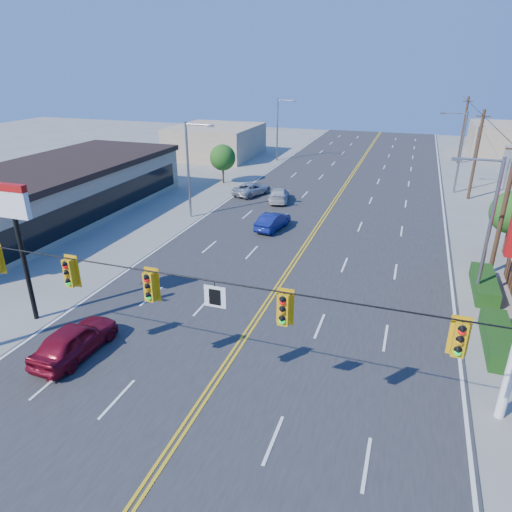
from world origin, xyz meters
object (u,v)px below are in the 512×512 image
(car_white, at_px, (279,195))
(car_silver, at_px, (252,189))
(pizza_hut_sign, at_px, (16,225))
(signal_span, at_px, (180,305))
(car_magenta, at_px, (75,341))
(car_blue, at_px, (273,222))

(car_white, distance_m, car_silver, 3.43)
(pizza_hut_sign, bearing_deg, signal_span, -20.19)
(pizza_hut_sign, distance_m, car_silver, 26.74)
(car_magenta, distance_m, car_white, 26.98)
(pizza_hut_sign, xyz_separation_m, car_magenta, (4.20, -2.00, -4.42))
(car_blue, relative_size, car_white, 0.92)
(car_magenta, distance_m, car_silver, 28.24)
(signal_span, relative_size, car_magenta, 5.42)
(pizza_hut_sign, xyz_separation_m, car_blue, (7.69, 17.17, -4.52))
(car_blue, xyz_separation_m, car_white, (-1.78, 7.76, -0.03))
(car_magenta, relative_size, car_white, 1.03)
(car_white, bearing_deg, car_silver, -34.20)
(signal_span, bearing_deg, car_magenta, 163.32)
(signal_span, distance_m, pizza_hut_sign, 11.60)
(signal_span, bearing_deg, car_white, 99.74)
(pizza_hut_sign, relative_size, car_white, 1.57)
(pizza_hut_sign, height_order, car_blue, pizza_hut_sign)
(signal_span, bearing_deg, car_silver, 105.09)
(pizza_hut_sign, xyz_separation_m, car_white, (5.92, 24.92, -4.55))
(pizza_hut_sign, height_order, car_magenta, pizza_hut_sign)
(signal_span, bearing_deg, car_blue, 98.57)
(car_magenta, bearing_deg, signal_span, 165.25)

